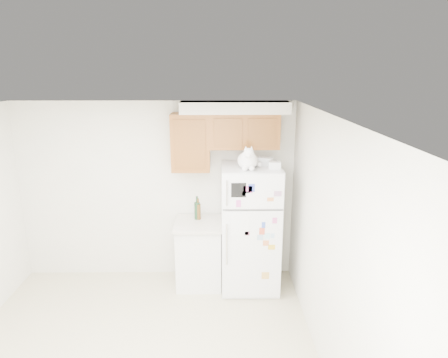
{
  "coord_description": "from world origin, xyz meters",
  "views": [
    {
      "loc": [
        0.86,
        -3.34,
        2.91
      ],
      "look_at": [
        0.93,
        1.55,
        1.55
      ],
      "focal_mm": 32.0,
      "sensor_mm": 36.0,
      "label": 1
    }
  ],
  "objects_px": {
    "refrigerator": "(250,228)",
    "bottle_green": "(197,208)",
    "storage_box_front": "(275,165)",
    "base_counter": "(199,253)",
    "bottle_amber": "(198,209)",
    "storage_box_back": "(265,161)",
    "cat": "(248,160)"
  },
  "relations": [
    {
      "from": "cat",
      "to": "bottle_amber",
      "type": "relative_size",
      "value": 1.53
    },
    {
      "from": "bottle_green",
      "to": "storage_box_back",
      "type": "bearing_deg",
      "value": -5.69
    },
    {
      "from": "cat",
      "to": "storage_box_back",
      "type": "relative_size",
      "value": 2.51
    },
    {
      "from": "cat",
      "to": "bottle_amber",
      "type": "bearing_deg",
      "value": 154.65
    },
    {
      "from": "refrigerator",
      "to": "bottle_green",
      "type": "distance_m",
      "value": 0.77
    },
    {
      "from": "refrigerator",
      "to": "cat",
      "type": "xyz_separation_m",
      "value": [
        -0.06,
        -0.14,
        0.97
      ]
    },
    {
      "from": "refrigerator",
      "to": "storage_box_front",
      "type": "bearing_deg",
      "value": -24.07
    },
    {
      "from": "storage_box_front",
      "to": "base_counter",
      "type": "bearing_deg",
      "value": 173.7
    },
    {
      "from": "refrigerator",
      "to": "storage_box_front",
      "type": "xyz_separation_m",
      "value": [
        0.28,
        -0.12,
        0.89
      ]
    },
    {
      "from": "base_counter",
      "to": "storage_box_front",
      "type": "bearing_deg",
      "value": -11.57
    },
    {
      "from": "base_counter",
      "to": "storage_box_back",
      "type": "relative_size",
      "value": 5.11
    },
    {
      "from": "cat",
      "to": "storage_box_front",
      "type": "bearing_deg",
      "value": 1.94
    },
    {
      "from": "storage_box_back",
      "to": "bottle_green",
      "type": "bearing_deg",
      "value": -163.29
    },
    {
      "from": "bottle_green",
      "to": "storage_box_front",
      "type": "bearing_deg",
      "value": -16.74
    },
    {
      "from": "storage_box_back",
      "to": "storage_box_front",
      "type": "height_order",
      "value": "storage_box_back"
    },
    {
      "from": "refrigerator",
      "to": "storage_box_back",
      "type": "relative_size",
      "value": 9.44
    },
    {
      "from": "bottle_green",
      "to": "bottle_amber",
      "type": "distance_m",
      "value": 0.02
    },
    {
      "from": "storage_box_back",
      "to": "bottle_green",
      "type": "height_order",
      "value": "storage_box_back"
    },
    {
      "from": "storage_box_front",
      "to": "bottle_green",
      "type": "height_order",
      "value": "storage_box_front"
    },
    {
      "from": "cat",
      "to": "storage_box_back",
      "type": "bearing_deg",
      "value": 42.16
    },
    {
      "from": "cat",
      "to": "storage_box_front",
      "type": "relative_size",
      "value": 3.01
    },
    {
      "from": "bottle_green",
      "to": "bottle_amber",
      "type": "xyz_separation_m",
      "value": [
        0.02,
        -0.01,
        -0.01
      ]
    },
    {
      "from": "bottle_amber",
      "to": "base_counter",
      "type": "bearing_deg",
      "value": -85.6
    },
    {
      "from": "storage_box_front",
      "to": "bottle_amber",
      "type": "bearing_deg",
      "value": 168.57
    },
    {
      "from": "bottle_green",
      "to": "bottle_amber",
      "type": "bearing_deg",
      "value": -19.85
    },
    {
      "from": "base_counter",
      "to": "storage_box_front",
      "type": "height_order",
      "value": "storage_box_front"
    },
    {
      "from": "refrigerator",
      "to": "bottle_amber",
      "type": "height_order",
      "value": "refrigerator"
    },
    {
      "from": "base_counter",
      "to": "bottle_amber",
      "type": "distance_m",
      "value": 0.61
    },
    {
      "from": "refrigerator",
      "to": "storage_box_back",
      "type": "bearing_deg",
      "value": 24.08
    },
    {
      "from": "storage_box_front",
      "to": "bottle_amber",
      "type": "xyz_separation_m",
      "value": [
        -0.98,
        0.29,
        -0.68
      ]
    },
    {
      "from": "base_counter",
      "to": "cat",
      "type": "height_order",
      "value": "cat"
    },
    {
      "from": "base_counter",
      "to": "bottle_green",
      "type": "relative_size",
      "value": 2.83
    }
  ]
}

